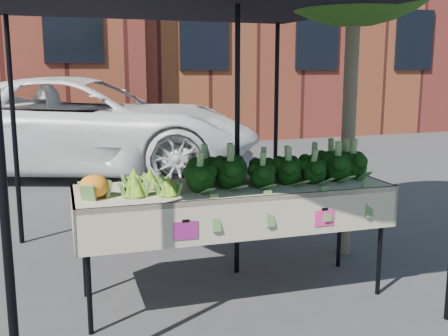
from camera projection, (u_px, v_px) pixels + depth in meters
ground at (239, 297)px, 4.23m from camera, size 90.00×90.00×0.00m
table at (233, 241)px, 4.18m from camera, size 2.44×0.93×0.90m
canopy at (195, 119)px, 4.45m from camera, size 3.16×3.16×2.74m
broccoli_heap at (278, 164)px, 4.23m from camera, size 1.61×0.58×0.27m
romanesco_cluster at (146, 177)px, 3.89m from camera, size 0.44×0.58×0.21m
cauliflower_pair at (94, 185)px, 3.68m from camera, size 0.21×0.21×0.19m
street_tree at (352, 56)px, 4.89m from camera, size 1.92×1.92×3.79m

